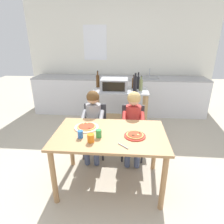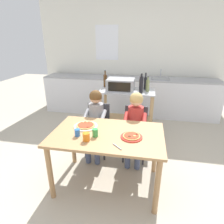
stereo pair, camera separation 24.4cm
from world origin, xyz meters
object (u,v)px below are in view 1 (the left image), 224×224
bottle_squat_spirits (138,82)px  dining_chair_right (133,128)px  child_in_grey_shirt (93,118)px  pizza_plate_red_rimmed (135,135)px  bottle_clear_vinegar (134,83)px  bottle_dark_olive_oil (98,81)px  dining_chair_left (95,126)px  child_in_red_shirt (133,119)px  bottle_slim_sauce (135,84)px  dining_table (110,141)px  bottle_brown_beer (141,85)px  drinking_cup_orange (91,138)px  serving_spoon (123,146)px  pizza_plate_cream (87,127)px  drinking_cup_blue (80,134)px  kitchen_island_cart (120,105)px  drinking_cup_green (99,133)px  toaster_oven (114,84)px

bottle_squat_spirits → dining_chair_right: bottle_squat_spirits is taller
child_in_grey_shirt → pizza_plate_red_rimmed: bearing=-46.1°
bottle_clear_vinegar → bottle_dark_olive_oil: bearing=177.9°
dining_chair_left → pizza_plate_red_rimmed: size_ratio=3.31×
dining_chair_left → child_in_red_shirt: (0.59, -0.13, 0.20)m
bottle_slim_sauce → dining_table: bearing=-104.4°
bottle_brown_beer → drinking_cup_orange: bottle_brown_beer is taller
serving_spoon → pizza_plate_red_rimmed: bearing=60.6°
serving_spoon → dining_chair_left: bearing=115.8°
bottle_slim_sauce → pizza_plate_red_rimmed: (-0.04, -1.31, -0.29)m
bottle_squat_spirits → pizza_plate_cream: 1.57m
bottle_slim_sauce → serving_spoon: 1.57m
serving_spoon → bottle_slim_sauce: bearing=83.9°
bottle_squat_spirits → drinking_cup_blue: size_ratio=3.64×
kitchen_island_cart → pizza_plate_cream: (-0.38, -1.27, 0.16)m
bottle_brown_beer → dining_chair_right: bottle_brown_beer is taller
bottle_squat_spirits → dining_chair_right: size_ratio=0.37×
serving_spoon → drinking_cup_blue: bearing=162.8°
dining_chair_right → child_in_red_shirt: size_ratio=0.77×
kitchen_island_cart → pizza_plate_cream: bearing=-106.5°
bottle_dark_olive_oil → bottle_squat_spirits: (0.76, -0.06, -0.00)m
pizza_plate_red_rimmed → bottle_squat_spirits: bearing=86.3°
drinking_cup_orange → bottle_slim_sauce: bearing=70.8°
bottle_brown_beer → drinking_cup_green: size_ratio=2.92×
dining_chair_right → serving_spoon: 0.99m
bottle_squat_spirits → dining_table: (-0.39, -1.50, -0.38)m
bottle_slim_sauce → child_in_grey_shirt: bottle_slim_sauce is taller
bottle_slim_sauce → pizza_plate_red_rimmed: bearing=-91.6°
dining_chair_right → child_in_grey_shirt: 0.63m
dining_table → bottle_squat_spirits: bearing=75.5°
pizza_plate_cream → bottle_brown_beer: bearing=59.7°
drinking_cup_blue → serving_spoon: bearing=-17.2°
bottle_clear_vinegar → drinking_cup_blue: size_ratio=3.00×
dining_chair_right → drinking_cup_orange: 1.05m
pizza_plate_red_rimmed → bottle_dark_olive_oil: bearing=112.2°
child_in_red_shirt → pizza_plate_red_rimmed: child_in_red_shirt is taller
child_in_grey_shirt → drinking_cup_blue: child_in_grey_shirt is taller
dining_chair_right → drinking_cup_green: drinking_cup_green is taller
dining_chair_left → child_in_red_shirt: 0.64m
bottle_slim_sauce → drinking_cup_green: bearing=-108.1°
kitchen_island_cart → bottle_slim_sauce: bearing=-28.2°
bottle_brown_beer → child_in_grey_shirt: bottle_brown_beer is taller
bottle_squat_spirits → dining_chair_left: 1.20m
child_in_red_shirt → bottle_brown_beer: bearing=80.1°
child_in_red_shirt → toaster_oven: bearing=112.2°
drinking_cup_blue → bottle_slim_sauce: bearing=65.0°
kitchen_island_cart → bottle_brown_beer: size_ratio=3.70×
toaster_oven → bottle_dark_olive_oil: 0.38m
child_in_red_shirt → serving_spoon: bearing=-98.7°
child_in_red_shirt → pizza_plate_cream: 0.74m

